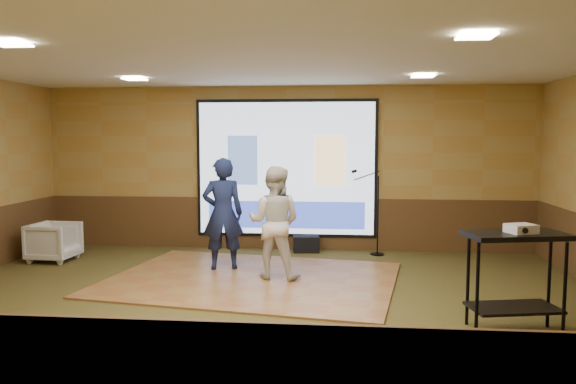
# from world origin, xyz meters

# --- Properties ---
(ground) EXTENTS (9.00, 9.00, 0.00)m
(ground) POSITION_xyz_m (0.00, 0.00, 0.00)
(ground) COLOR #313819
(ground) RESTS_ON ground
(room_shell) EXTENTS (9.04, 7.04, 3.02)m
(room_shell) POSITION_xyz_m (0.00, 0.00, 2.09)
(room_shell) COLOR #A28643
(room_shell) RESTS_ON ground
(wainscot_back) EXTENTS (9.00, 0.04, 0.95)m
(wainscot_back) POSITION_xyz_m (0.00, 3.48, 0.47)
(wainscot_back) COLOR #4E351A
(wainscot_back) RESTS_ON ground
(projector_screen) EXTENTS (3.32, 0.06, 2.52)m
(projector_screen) POSITION_xyz_m (0.00, 3.44, 1.47)
(projector_screen) COLOR black
(projector_screen) RESTS_ON room_shell
(downlight_nw) EXTENTS (0.32, 0.32, 0.02)m
(downlight_nw) POSITION_xyz_m (-2.20, 1.80, 2.97)
(downlight_nw) COLOR #FFEABF
(downlight_nw) RESTS_ON room_shell
(downlight_ne) EXTENTS (0.32, 0.32, 0.02)m
(downlight_ne) POSITION_xyz_m (2.20, 1.80, 2.97)
(downlight_ne) COLOR #FFEABF
(downlight_ne) RESTS_ON room_shell
(downlight_sw) EXTENTS (0.32, 0.32, 0.02)m
(downlight_sw) POSITION_xyz_m (-2.20, -1.50, 2.97)
(downlight_sw) COLOR #FFEABF
(downlight_sw) RESTS_ON room_shell
(downlight_se) EXTENTS (0.32, 0.32, 0.02)m
(downlight_se) POSITION_xyz_m (2.20, -1.50, 2.97)
(downlight_se) COLOR #FFEABF
(downlight_se) RESTS_ON room_shell
(dance_floor) EXTENTS (4.50, 3.70, 0.03)m
(dance_floor) POSITION_xyz_m (-0.27, 1.15, 0.01)
(dance_floor) COLOR olive
(dance_floor) RESTS_ON ground
(player_left) EXTENTS (0.71, 0.55, 1.73)m
(player_left) POSITION_xyz_m (-0.81, 1.70, 0.89)
(player_left) COLOR #161F45
(player_left) RESTS_ON dance_floor
(player_right) EXTENTS (0.88, 0.73, 1.63)m
(player_right) POSITION_xyz_m (0.05, 1.22, 0.84)
(player_right) COLOR silver
(player_right) RESTS_ON dance_floor
(av_table) EXTENTS (1.02, 0.54, 1.08)m
(av_table) POSITION_xyz_m (2.84, -0.76, 0.78)
(av_table) COLOR black
(av_table) RESTS_ON ground
(projector) EXTENTS (0.34, 0.31, 0.09)m
(projector) POSITION_xyz_m (2.88, -0.79, 1.12)
(projector) COLOR silver
(projector) RESTS_ON av_table
(mic_stand) EXTENTS (0.59, 0.24, 1.52)m
(mic_stand) POSITION_xyz_m (1.60, 3.11, 0.49)
(mic_stand) COLOR black
(mic_stand) RESTS_ON ground
(banquet_chair) EXTENTS (0.75, 0.74, 0.65)m
(banquet_chair) POSITION_xyz_m (-3.78, 2.09, 0.33)
(banquet_chair) COLOR gray
(banquet_chair) RESTS_ON ground
(duffel_bag) EXTENTS (0.50, 0.36, 0.29)m
(duffel_bag) POSITION_xyz_m (0.38, 3.25, 0.14)
(duffel_bag) COLOR black
(duffel_bag) RESTS_ON ground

